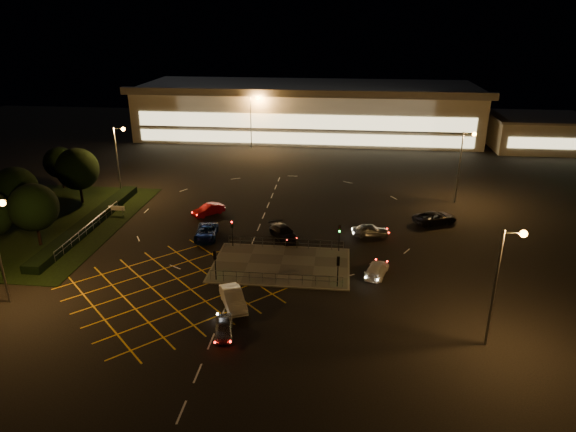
# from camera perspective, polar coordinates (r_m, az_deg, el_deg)

# --- Properties ---
(ground) EXTENTS (180.00, 180.00, 0.00)m
(ground) POSITION_cam_1_polar(r_m,az_deg,el_deg) (56.37, -2.56, -4.48)
(ground) COLOR black
(ground) RESTS_ON ground
(pedestrian_island) EXTENTS (14.00, 9.00, 0.12)m
(pedestrian_island) POSITION_cam_1_polar(r_m,az_deg,el_deg) (54.32, -0.79, -5.45)
(pedestrian_island) COLOR #4C4944
(pedestrian_island) RESTS_ON ground
(grass_verge) EXTENTS (18.00, 30.00, 0.08)m
(grass_verge) POSITION_cam_1_polar(r_m,az_deg,el_deg) (71.02, -24.72, -0.85)
(grass_verge) COLOR black
(grass_verge) RESTS_ON ground
(hedge) EXTENTS (2.00, 26.00, 1.00)m
(hedge) POSITION_cam_1_polar(r_m,az_deg,el_deg) (68.46, -21.17, -0.69)
(hedge) COLOR black
(hedge) RESTS_ON ground
(supermarket) EXTENTS (72.00, 26.50, 10.50)m
(supermarket) POSITION_cam_1_polar(r_m,az_deg,el_deg) (113.93, 2.17, 11.72)
(supermarket) COLOR beige
(supermarket) RESTS_ON ground
(retail_unit_a) EXTENTS (18.80, 14.80, 6.35)m
(retail_unit_a) POSITION_cam_1_polar(r_m,az_deg,el_deg) (112.79, 26.10, 8.39)
(retail_unit_a) COLOR beige
(retail_unit_a) RESTS_ON ground
(streetlight_se) EXTENTS (1.78, 0.56, 10.03)m
(streetlight_se) POSITION_cam_1_polar(r_m,az_deg,el_deg) (42.21, 22.80, -5.75)
(streetlight_se) COLOR slate
(streetlight_se) RESTS_ON ground
(streetlight_nw) EXTENTS (1.78, 0.56, 10.03)m
(streetlight_nw) POSITION_cam_1_polar(r_m,az_deg,el_deg) (77.16, -18.24, 6.86)
(streetlight_nw) COLOR slate
(streetlight_nw) RESTS_ON ground
(streetlight_ne) EXTENTS (1.78, 0.56, 10.03)m
(streetlight_ne) POSITION_cam_1_polar(r_m,az_deg,el_deg) (74.18, 18.95, 6.21)
(streetlight_ne) COLOR slate
(streetlight_ne) RESTS_ON ground
(streetlight_far_left) EXTENTS (1.78, 0.56, 10.03)m
(streetlight_far_left) POSITION_cam_1_polar(r_m,az_deg,el_deg) (101.23, -3.93, 11.17)
(streetlight_far_left) COLOR slate
(streetlight_far_left) RESTS_ON ground
(streetlight_far_right) EXTENTS (1.78, 0.56, 10.03)m
(streetlight_far_right) POSITION_cam_1_polar(r_m,az_deg,el_deg) (104.11, 18.91, 10.37)
(streetlight_far_right) COLOR slate
(streetlight_far_right) RESTS_ON ground
(signal_sw) EXTENTS (0.28, 0.30, 3.15)m
(signal_sw) POSITION_cam_1_polar(r_m,az_deg,el_deg) (50.82, -8.11, -4.77)
(signal_sw) COLOR black
(signal_sw) RESTS_ON pedestrian_island
(signal_se) EXTENTS (0.28, 0.30, 3.15)m
(signal_se) POSITION_cam_1_polar(r_m,az_deg,el_deg) (49.38, 5.59, -5.47)
(signal_se) COLOR black
(signal_se) RESTS_ON pedestrian_island
(signal_nw) EXTENTS (0.28, 0.30, 3.15)m
(signal_nw) POSITION_cam_1_polar(r_m,az_deg,el_deg) (57.87, -6.22, -1.30)
(signal_nw) COLOR black
(signal_nw) RESTS_ON pedestrian_island
(signal_ne) EXTENTS (0.28, 0.30, 3.15)m
(signal_ne) POSITION_cam_1_polar(r_m,az_deg,el_deg) (56.62, 5.74, -1.82)
(signal_ne) COLOR black
(signal_ne) RESTS_ON pedestrian_island
(tree_b) EXTENTS (5.40, 5.40, 7.35)m
(tree_b) POSITION_cam_1_polar(r_m,az_deg,el_deg) (71.71, -28.04, 2.70)
(tree_b) COLOR black
(tree_b) RESTS_ON ground
(tree_c) EXTENTS (5.76, 5.76, 7.84)m
(tree_c) POSITION_cam_1_polar(r_m,az_deg,el_deg) (76.07, -22.35, 4.85)
(tree_c) COLOR black
(tree_c) RESTS_ON ground
(tree_d) EXTENTS (4.68, 4.68, 6.37)m
(tree_d) POSITION_cam_1_polar(r_m,az_deg,el_deg) (84.24, -24.02, 5.45)
(tree_d) COLOR black
(tree_d) RESTS_ON ground
(tree_e) EXTENTS (5.40, 5.40, 7.35)m
(tree_e) POSITION_cam_1_polar(r_m,az_deg,el_deg) (63.73, -26.43, 0.86)
(tree_e) COLOR black
(tree_e) RESTS_ON ground
(car_near_silver) EXTENTS (2.12, 3.85, 1.24)m
(car_near_silver) POSITION_cam_1_polar(r_m,az_deg,el_deg) (43.57, -7.17, -12.21)
(car_near_silver) COLOR #B2B5BA
(car_near_silver) RESTS_ON ground
(car_queue_white) EXTENTS (3.51, 5.04, 1.57)m
(car_queue_white) POSITION_cam_1_polar(r_m,az_deg,el_deg) (47.13, -6.12, -9.10)
(car_queue_white) COLOR white
(car_queue_white) RESTS_ON ground
(car_left_blue) EXTENTS (3.10, 5.54, 1.46)m
(car_left_blue) POSITION_cam_1_polar(r_m,az_deg,el_deg) (61.22, -9.08, -1.80)
(car_left_blue) COLOR #0C1C4C
(car_left_blue) RESTS_ON ground
(car_far_dkgrey) EXTENTS (4.46, 5.40, 1.47)m
(car_far_dkgrey) POSITION_cam_1_polar(r_m,az_deg,el_deg) (60.38, -0.47, -1.85)
(car_far_dkgrey) COLOR black
(car_far_dkgrey) RESTS_ON ground
(car_right_silver) EXTENTS (4.50, 2.19, 1.48)m
(car_right_silver) POSITION_cam_1_polar(r_m,az_deg,el_deg) (61.79, 9.14, -1.57)
(car_right_silver) COLOR #A5A9AC
(car_right_silver) RESTS_ON ground
(car_circ_red) EXTENTS (4.13, 4.21, 1.44)m
(car_circ_red) POSITION_cam_1_polar(r_m,az_deg,el_deg) (68.23, -8.83, 0.69)
(car_circ_red) COLOR maroon
(car_circ_red) RESTS_ON ground
(car_east_grey) EXTENTS (6.11, 4.68, 1.54)m
(car_east_grey) POSITION_cam_1_polar(r_m,az_deg,el_deg) (67.24, 16.02, -0.19)
(car_east_grey) COLOR black
(car_east_grey) RESTS_ON ground
(car_approach_white) EXTENTS (3.03, 4.80, 1.30)m
(car_approach_white) POSITION_cam_1_polar(r_m,az_deg,el_deg) (52.89, 9.82, -5.87)
(car_approach_white) COLOR silver
(car_approach_white) RESTS_ON ground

